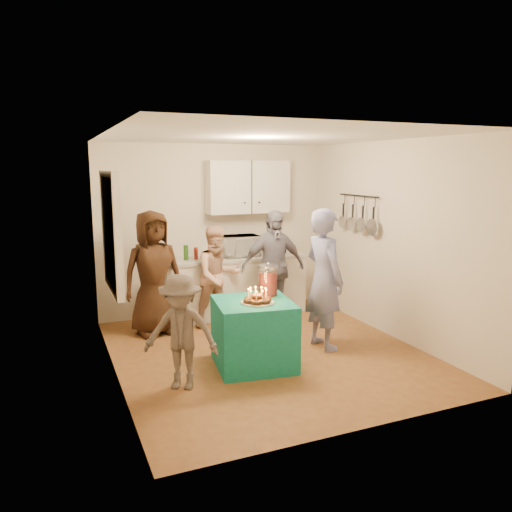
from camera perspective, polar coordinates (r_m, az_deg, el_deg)
name	(u,v)px	position (r m, az deg, el deg)	size (l,w,h in m)	color
floor	(267,352)	(6.26, 1.27, -10.94)	(4.00, 4.00, 0.00)	brown
ceiling	(268,136)	(5.86, 1.37, 13.54)	(4.00, 4.00, 0.00)	white
back_wall	(215,229)	(7.77, -4.75, 3.05)	(3.60, 3.60, 0.00)	silver
left_wall	(111,259)	(5.45, -16.22, -0.33)	(4.00, 4.00, 0.00)	silver
right_wall	(391,240)	(6.85, 15.19, 1.79)	(4.00, 4.00, 0.00)	silver
window_night	(109,232)	(5.71, -16.41, 2.66)	(0.04, 1.00, 1.20)	black
counter	(234,287)	(7.71, -2.54, -3.55)	(2.20, 0.58, 0.86)	white
countertop	(234,258)	(7.62, -2.57, -0.22)	(2.24, 0.62, 0.05)	beige
upper_cabinet	(248,187)	(7.75, -0.92, 7.89)	(1.30, 0.30, 0.80)	white
pot_rack	(357,213)	(7.33, 11.43, 4.82)	(0.12, 1.00, 0.60)	black
microwave	(240,246)	(7.62, -1.87, 1.18)	(0.57, 0.39, 0.32)	white
party_table	(254,333)	(5.76, -0.28, -8.83)	(0.85, 0.85, 0.76)	#127D69
donut_cake	(258,295)	(5.55, 0.17, -4.50)	(0.38, 0.38, 0.18)	#381C0C
punch_jar	(268,281)	(5.87, 1.37, -2.88)	(0.22, 0.22, 0.34)	#B0130E
man_birthday	(324,279)	(6.25, 7.78, -2.63)	(0.64, 0.42, 1.76)	#858AC2
woman_back_left	(153,273)	(6.86, -11.69, -1.92)	(0.83, 0.54, 1.69)	#502D16
woman_back_center	(218,276)	(7.11, -4.37, -2.32)	(0.70, 0.55, 1.45)	tan
woman_back_right	(273,267)	(7.20, 1.96, -1.31)	(0.97, 0.40, 1.65)	black
child_near_left	(181,332)	(5.17, -8.56, -8.62)	(0.77, 0.44, 1.20)	#4D423D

